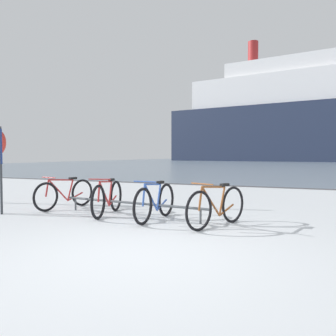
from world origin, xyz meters
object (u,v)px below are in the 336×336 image
Objects in this scene: bicycle_2 at (155,202)px; bicycle_3 at (217,206)px; bicycle_1 at (108,198)px; bicycle_0 at (65,194)px; ferry_ship at (285,119)px.

bicycle_3 reaches higher than bicycle_2.
bicycle_1 is at bearing 174.17° from bicycle_3.
bicycle_0 is 1.02× the size of bicycle_2.
bicycle_2 is 1.05× the size of bicycle_3.
bicycle_2 is at bearing -10.55° from bicycle_0.
ferry_ship is at bearing 90.98° from bicycle_1.
ferry_ship is at bearing 92.01° from bicycle_2.
bicycle_1 is (1.41, -0.34, 0.01)m from bicycle_0.
ferry_ship reaches higher than bicycle_3.
bicycle_2 is 66.54m from ferry_ship.
bicycle_1 is 1.01× the size of bicycle_2.
bicycle_3 is 0.03× the size of ferry_ship.
bicycle_0 is at bearing 171.37° from bicycle_3.
bicycle_0 is 0.04× the size of ferry_ship.
bicycle_0 is at bearing 166.62° from bicycle_1.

